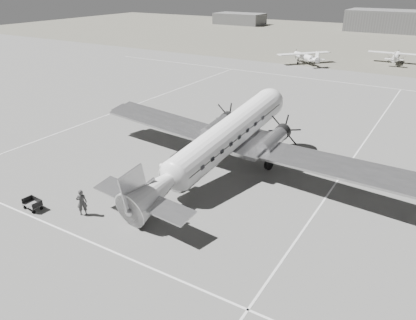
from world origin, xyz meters
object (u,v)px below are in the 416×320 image
at_px(hangar_main, 416,22).
at_px(dc3_airliner, 220,143).
at_px(shed_secondary, 240,19).
at_px(ground_crew, 82,202).
at_px(light_plane_left, 305,58).
at_px(light_plane_right, 396,58).
at_px(baggage_cart_far, 33,204).
at_px(passenger, 162,174).
at_px(baggage_cart_near, 137,192).
at_px(ramp_agent, 137,189).

height_order(hangar_main, dc3_airliner, hangar_main).
xyz_separation_m(shed_secondary, ground_crew, (52.51, -126.81, -0.98)).
height_order(hangar_main, light_plane_left, hangar_main).
xyz_separation_m(dc3_airliner, light_plane_right, (4.99, 63.46, -1.84)).
xyz_separation_m(light_plane_left, ground_crew, (5.41, -64.32, -0.17)).
relative_size(dc3_airliner, ground_crew, 15.41).
distance_m(dc3_airliner, baggage_cart_far, 15.54).
xyz_separation_m(ground_crew, passenger, (2.02, 6.96, -0.09)).
bearing_deg(shed_secondary, light_plane_right, -39.86).
distance_m(shed_secondary, baggage_cart_near, 134.21).
xyz_separation_m(baggage_cart_near, ground_crew, (-1.71, -4.05, 0.58)).
bearing_deg(ground_crew, light_plane_left, -129.86).
bearing_deg(light_plane_right, shed_secondary, 137.48).
height_order(ground_crew, passenger, ground_crew).
relative_size(light_plane_right, ramp_agent, 7.44).
relative_size(dc3_airliner, light_plane_right, 2.82).
bearing_deg(ramp_agent, baggage_cart_near, -15.25).
bearing_deg(hangar_main, shed_secondary, -175.24).
height_order(dc3_airliner, light_plane_right, dc3_airliner).
xyz_separation_m(baggage_cart_near, ramp_agent, (-0.00, -0.04, 0.31)).
height_order(light_plane_right, baggage_cart_near, light_plane_right).
bearing_deg(baggage_cart_far, light_plane_right, 84.39).
height_order(shed_secondary, light_plane_left, shed_secondary).
height_order(light_plane_right, baggage_cart_far, light_plane_right).
height_order(light_plane_left, passenger, light_plane_left).
xyz_separation_m(light_plane_left, ramp_agent, (7.11, -60.31, -0.44)).
height_order(shed_secondary, baggage_cart_far, shed_secondary).
bearing_deg(baggage_cart_near, hangar_main, 57.58).
bearing_deg(light_plane_right, ground_crew, -100.52).
bearing_deg(hangar_main, ground_crew, -93.25).
relative_size(shed_secondary, light_plane_right, 1.61).
bearing_deg(ground_crew, dc3_airliner, -160.54).
distance_m(baggage_cart_near, ramp_agent, 0.31).
bearing_deg(light_plane_right, baggage_cart_far, -103.16).
bearing_deg(hangar_main, passenger, -92.51).
distance_m(hangar_main, shed_secondary, 60.22).
xyz_separation_m(shed_secondary, baggage_cart_far, (48.72, -128.24, -1.59)).
distance_m(baggage_cart_near, passenger, 2.97).
relative_size(dc3_airliner, light_plane_left, 2.74).
xyz_separation_m(hangar_main, shed_secondary, (-60.00, -5.00, -1.30)).
relative_size(hangar_main, light_plane_left, 3.65).
bearing_deg(hangar_main, light_plane_left, -100.82).
bearing_deg(ground_crew, passenger, -150.84).
relative_size(light_plane_right, passenger, 6.02).
distance_m(hangar_main, ground_crew, 132.04).
bearing_deg(ramp_agent, shed_secondary, 14.64).
height_order(light_plane_left, ramp_agent, light_plane_left).
xyz_separation_m(shed_secondary, dc3_airliner, (57.80, -115.90, 1.00)).
xyz_separation_m(light_plane_left, baggage_cart_far, (1.62, -65.75, -0.78)).
distance_m(dc3_airliner, baggage_cart_near, 8.16).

